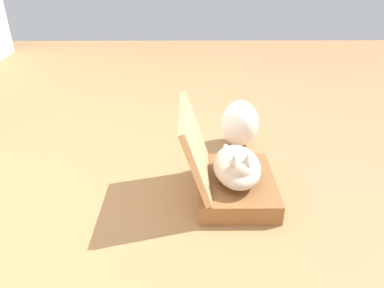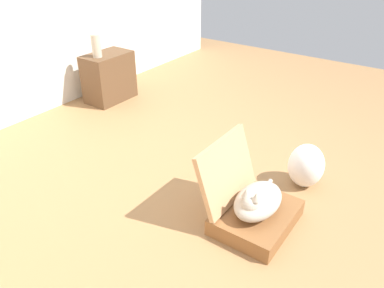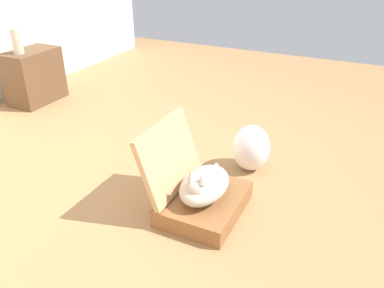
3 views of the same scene
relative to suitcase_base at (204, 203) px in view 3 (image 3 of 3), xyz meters
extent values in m
plane|color=#9E7247|center=(0.22, 0.58, -0.06)|extent=(7.68, 7.68, 0.00)
cube|color=brown|center=(0.00, 0.00, 0.00)|extent=(0.59, 0.46, 0.12)
cube|color=tan|center=(0.00, 0.25, 0.29)|extent=(0.59, 0.18, 0.45)
ellipsoid|color=#B2A899|center=(0.00, 0.00, 0.14)|extent=(0.44, 0.28, 0.16)
sphere|color=#B2A899|center=(-0.12, 0.00, 0.19)|extent=(0.13, 0.13, 0.13)
cone|color=#B2A899|center=(-0.12, -0.04, 0.27)|extent=(0.06, 0.06, 0.06)
cone|color=#B2A899|center=(-0.12, 0.04, 0.27)|extent=(0.06, 0.06, 0.06)
cylinder|color=#B2A899|center=(0.20, 0.04, 0.10)|extent=(0.20, 0.03, 0.07)
ellipsoid|color=white|center=(0.64, -0.10, 0.12)|extent=(0.28, 0.28, 0.36)
cube|color=brown|center=(0.99, 2.43, 0.22)|extent=(0.56, 0.35, 0.55)
cylinder|color=#B7AD99|center=(0.85, 2.42, 0.62)|extent=(0.10, 0.10, 0.25)
camera|label=1|loc=(-1.86, 0.28, 1.32)|focal=34.59mm
camera|label=2|loc=(-1.88, -0.79, 1.73)|focal=35.22mm
camera|label=3|loc=(-1.88, -0.83, 1.52)|focal=36.66mm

